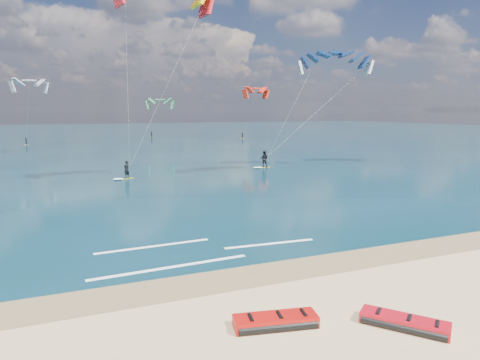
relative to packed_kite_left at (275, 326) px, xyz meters
name	(u,v)px	position (x,y,z in m)	size (l,w,h in m)	color
ground	(107,167)	(-1.28, 41.10, 0.00)	(320.00, 320.00, 0.00)	tan
wet_sand_strip	(198,283)	(-1.28, 4.10, 0.00)	(320.00, 2.40, 0.01)	olive
sea	(84,136)	(-1.28, 105.10, 0.02)	(320.00, 200.00, 0.04)	#08292F
packed_kite_left	(275,326)	(0.00, 0.00, 0.00)	(2.82, 1.15, 0.42)	#B60E09
packed_kite_mid	(404,328)	(3.65, -1.57, 0.00)	(2.81, 1.09, 0.40)	red
kitesurfer_main	(144,78)	(1.08, 27.73, 9.42)	(9.78, 8.25, 18.37)	yellow
kitesurfer_far	(301,102)	(18.98, 31.24, 7.51)	(13.51, 7.08, 14.33)	gold
shoreline_foam	(194,253)	(-0.46, 7.47, 0.05)	(11.10, 3.63, 0.01)	white
distant_kites	(47,114)	(-8.60, 78.99, 5.84)	(85.91, 35.67, 13.77)	teal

